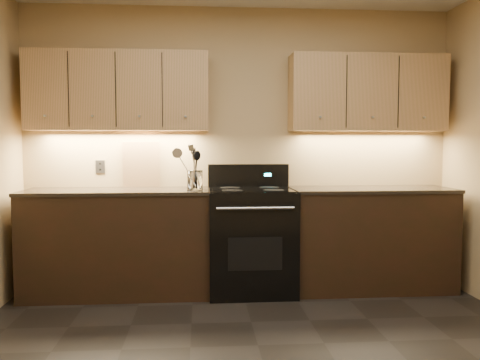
# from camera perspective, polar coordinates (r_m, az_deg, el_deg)

# --- Properties ---
(wall_back) EXTENTS (4.00, 0.04, 2.60)m
(wall_back) POSITION_cam_1_polar(r_m,az_deg,el_deg) (4.82, -0.05, 3.71)
(wall_back) COLOR tan
(wall_back) RESTS_ON ground
(counter_left) EXTENTS (1.62, 0.62, 0.93)m
(counter_left) POSITION_cam_1_polar(r_m,az_deg,el_deg) (4.64, -13.52, -6.78)
(counter_left) COLOR black
(counter_left) RESTS_ON ground
(counter_right) EXTENTS (1.46, 0.62, 0.93)m
(counter_right) POSITION_cam_1_polar(r_m,az_deg,el_deg) (4.84, 14.39, -6.35)
(counter_right) COLOR black
(counter_right) RESTS_ON ground
(stove) EXTENTS (0.76, 0.68, 1.14)m
(stove) POSITION_cam_1_polar(r_m,az_deg,el_deg) (4.59, 1.27, -6.63)
(stove) COLOR black
(stove) RESTS_ON ground
(upper_cab_left) EXTENTS (1.60, 0.30, 0.70)m
(upper_cab_left) POSITION_cam_1_polar(r_m,az_deg,el_deg) (4.73, -13.50, 9.66)
(upper_cab_left) COLOR tan
(upper_cab_left) RESTS_ON wall_back
(upper_cab_right) EXTENTS (1.44, 0.30, 0.70)m
(upper_cab_right) POSITION_cam_1_polar(r_m,az_deg,el_deg) (4.93, 14.09, 9.42)
(upper_cab_right) COLOR tan
(upper_cab_right) RESTS_ON wall_back
(outlet_plate) EXTENTS (0.08, 0.01, 0.12)m
(outlet_plate) POSITION_cam_1_polar(r_m,az_deg,el_deg) (4.89, -15.42, 1.46)
(outlet_plate) COLOR #B2B5BA
(outlet_plate) RESTS_ON wall_back
(utensil_crock) EXTENTS (0.16, 0.16, 0.17)m
(utensil_crock) POSITION_cam_1_polar(r_m,az_deg,el_deg) (4.45, -5.08, -0.08)
(utensil_crock) COLOR white
(utensil_crock) RESTS_ON counter_left
(cutting_board) EXTENTS (0.34, 0.07, 0.43)m
(cutting_board) POSITION_cam_1_polar(r_m,az_deg,el_deg) (4.80, -11.03, 1.76)
(cutting_board) COLOR tan
(cutting_board) RESTS_ON counter_left
(wooden_spoon) EXTENTS (0.11, 0.08, 0.32)m
(wooden_spoon) POSITION_cam_1_polar(r_m,az_deg,el_deg) (4.45, -5.35, 1.13)
(wooden_spoon) COLOR tan
(wooden_spoon) RESTS_ON utensil_crock
(black_spoon) EXTENTS (0.09, 0.10, 0.33)m
(black_spoon) POSITION_cam_1_polar(r_m,az_deg,el_deg) (4.46, -5.21, 1.17)
(black_spoon) COLOR black
(black_spoon) RESTS_ON utensil_crock
(black_turner) EXTENTS (0.12, 0.19, 0.38)m
(black_turner) POSITION_cam_1_polar(r_m,az_deg,el_deg) (4.44, -4.96, 1.50)
(black_turner) COLOR black
(black_turner) RESTS_ON utensil_crock
(steel_spatula) EXTENTS (0.16, 0.14, 0.41)m
(steel_spatula) POSITION_cam_1_polar(r_m,az_deg,el_deg) (4.45, -4.67, 1.67)
(steel_spatula) COLOR silver
(steel_spatula) RESTS_ON utensil_crock
(steel_skimmer) EXTENTS (0.26, 0.14, 0.38)m
(steel_skimmer) POSITION_cam_1_polar(r_m,az_deg,el_deg) (4.44, -4.83, 1.52)
(steel_skimmer) COLOR silver
(steel_skimmer) RESTS_ON utensil_crock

